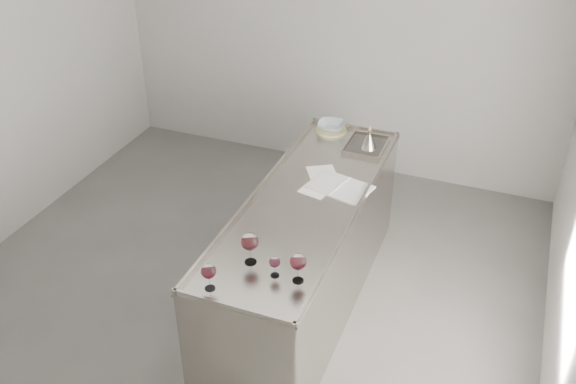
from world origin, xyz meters
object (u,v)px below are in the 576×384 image
at_px(counter, 306,253).
at_px(wine_glass_left, 209,272).
at_px(wine_glass_small, 275,263).
at_px(notebook, 339,187).
at_px(ceramic_bowl, 331,126).
at_px(wine_glass_middle, 250,242).
at_px(wine_funnel, 369,141).
at_px(wine_glass_right, 298,262).

relative_size(counter, wine_glass_left, 13.90).
distance_m(wine_glass_small, notebook, 1.09).
relative_size(counter, notebook, 4.90).
height_order(wine_glass_left, ceramic_bowl, wine_glass_left).
height_order(wine_glass_middle, wine_glass_small, wine_glass_middle).
distance_m(counter, wine_glass_small, 1.02).
bearing_deg(wine_funnel, wine_glass_left, -101.30).
bearing_deg(ceramic_bowl, wine_funnel, -25.13).
relative_size(wine_glass_small, wine_funnel, 0.68).
relative_size(wine_glass_left, wine_funnel, 0.86).
height_order(wine_glass_small, ceramic_bowl, wine_glass_small).
relative_size(counter, wine_glass_right, 12.53).
xyz_separation_m(counter, ceramic_bowl, (-0.17, 1.08, 0.52)).
distance_m(counter, ceramic_bowl, 1.21).
bearing_deg(wine_funnel, notebook, -92.86).
height_order(wine_glass_middle, ceramic_bowl, wine_glass_middle).
distance_m(counter, wine_glass_left, 1.25).
bearing_deg(ceramic_bowl, wine_glass_small, -81.77).
height_order(wine_glass_left, wine_glass_right, wine_glass_right).
relative_size(wine_glass_middle, wine_glass_small, 1.53).
height_order(notebook, wine_funnel, wine_funnel).
bearing_deg(wine_glass_left, wine_funnel, 78.70).
xyz_separation_m(wine_glass_right, wine_glass_small, (-0.14, -0.01, -0.04)).
distance_m(wine_glass_middle, ceramic_bowl, 1.86).
bearing_deg(ceramic_bowl, wine_glass_middle, -87.20).
bearing_deg(counter, ceramic_bowl, 99.08).
relative_size(counter, wine_funnel, 11.94).
relative_size(ceramic_bowl, wine_funnel, 1.13).
relative_size(wine_glass_left, notebook, 0.35).
distance_m(wine_glass_left, wine_glass_small, 0.39).
xyz_separation_m(ceramic_bowl, wine_funnel, (0.37, -0.17, 0.01)).
bearing_deg(wine_glass_right, ceramic_bowl, 102.44).
xyz_separation_m(wine_glass_left, wine_glass_middle, (0.12, 0.31, 0.03)).
xyz_separation_m(counter, wine_glass_left, (-0.20, -1.08, 0.59)).
relative_size(wine_glass_right, notebook, 0.39).
relative_size(wine_glass_middle, wine_glass_right, 1.09).
xyz_separation_m(wine_glass_right, ceramic_bowl, (-0.42, 1.91, -0.09)).
bearing_deg(notebook, wine_glass_small, -79.18).
height_order(wine_glass_right, ceramic_bowl, wine_glass_right).
xyz_separation_m(wine_glass_small, wine_funnel, (0.09, 1.74, -0.04)).
distance_m(wine_glass_middle, wine_glass_small, 0.20).
relative_size(wine_glass_small, notebook, 0.28).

